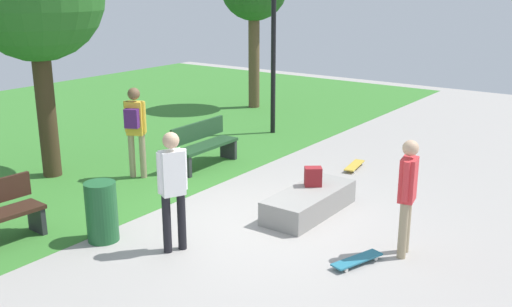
{
  "coord_description": "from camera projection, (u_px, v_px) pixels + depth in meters",
  "views": [
    {
      "loc": [
        -6.91,
        -5.14,
        3.65
      ],
      "look_at": [
        0.87,
        0.52,
        0.84
      ],
      "focal_mm": 41.12,
      "sensor_mm": 36.0,
      "label": 1
    }
  ],
  "objects": [
    {
      "name": "lamp_post",
      "position": [
        274.0,
        34.0,
        14.12
      ],
      "size": [
        0.28,
        0.28,
        4.04
      ],
      "color": "black",
      "rests_on": "ground_plane"
    },
    {
      "name": "backpack_on_ledge",
      "position": [
        313.0,
        177.0,
        9.73
      ],
      "size": [
        0.33,
        0.34,
        0.32
      ],
      "primitive_type": "cube",
      "rotation": [
        0.0,
        0.0,
        5.37
      ],
      "color": "maroon",
      "rests_on": "concrete_ledge"
    },
    {
      "name": "pedestrian_with_backpack",
      "position": [
        135.0,
        124.0,
        11.1
      ],
      "size": [
        0.43,
        0.42,
        1.76
      ],
      "color": "tan",
      "rests_on": "ground_plane"
    },
    {
      "name": "skater_watching",
      "position": [
        173.0,
        183.0,
        8.03
      ],
      "size": [
        0.4,
        0.32,
        1.73
      ],
      "color": "black",
      "rests_on": "ground_plane"
    },
    {
      "name": "ground_plane",
      "position": [
        250.0,
        222.0,
        9.29
      ],
      "size": [
        28.0,
        28.0,
        0.0
      ],
      "primitive_type": "plane",
      "color": "#9E9993"
    },
    {
      "name": "trash_bin",
      "position": [
        102.0,
        212.0,
        8.51
      ],
      "size": [
        0.46,
        0.46,
        0.89
      ],
      "primitive_type": "cylinder",
      "color": "#1E592D",
      "rests_on": "ground_plane"
    },
    {
      "name": "concrete_ledge",
      "position": [
        309.0,
        202.0,
        9.59
      ],
      "size": [
        1.86,
        0.74,
        0.39
      ],
      "primitive_type": "cube",
      "color": "gray",
      "rests_on": "ground_plane"
    },
    {
      "name": "park_bench_far_right",
      "position": [
        204.0,
        144.0,
        11.98
      ],
      "size": [
        1.61,
        0.51,
        0.91
      ],
      "color": "#1E4223",
      "rests_on": "ground_plane"
    },
    {
      "name": "skateboard_by_ledge",
      "position": [
        357.0,
        260.0,
        7.88
      ],
      "size": [
        0.82,
        0.44,
        0.08
      ],
      "color": "teal",
      "rests_on": "ground_plane"
    },
    {
      "name": "skater_performing_trick",
      "position": [
        407.0,
        190.0,
        7.91
      ],
      "size": [
        0.42,
        0.26,
        1.65
      ],
      "color": "tan",
      "rests_on": "ground_plane"
    },
    {
      "name": "skateboard_spare",
      "position": [
        354.0,
        165.0,
        11.94
      ],
      "size": [
        0.82,
        0.33,
        0.08
      ],
      "color": "gold",
      "rests_on": "ground_plane"
    }
  ]
}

